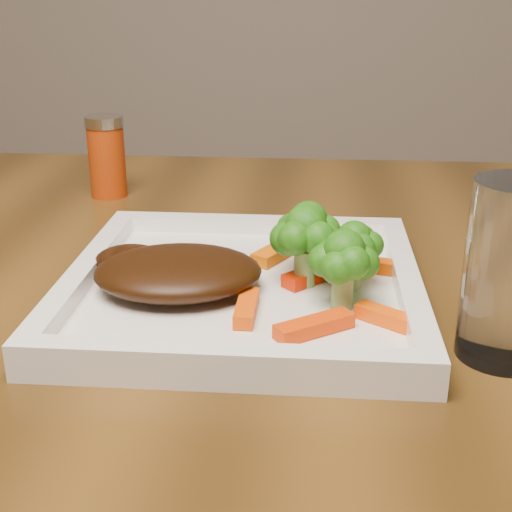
# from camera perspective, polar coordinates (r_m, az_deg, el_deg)

# --- Properties ---
(plate) EXTENTS (0.27, 0.27, 0.01)m
(plate) POSITION_cam_1_polar(r_m,az_deg,el_deg) (0.56, -1.03, -2.93)
(plate) COLOR white
(plate) RESTS_ON dining_table
(steak) EXTENTS (0.14, 0.11, 0.03)m
(steak) POSITION_cam_1_polar(r_m,az_deg,el_deg) (0.54, -6.26, -1.28)
(steak) COLOR #311807
(steak) RESTS_ON plate
(broccoli_0) EXTENTS (0.07, 0.07, 0.07)m
(broccoli_0) POSITION_cam_1_polar(r_m,az_deg,el_deg) (0.57, 4.20, 1.92)
(broccoli_0) COLOR #347914
(broccoli_0) RESTS_ON plate
(broccoli_1) EXTENTS (0.05, 0.05, 0.06)m
(broccoli_1) POSITION_cam_1_polar(r_m,az_deg,el_deg) (0.55, 7.82, 0.68)
(broccoli_1) COLOR #266F12
(broccoli_1) RESTS_ON plate
(broccoli_2) EXTENTS (0.06, 0.06, 0.06)m
(broccoli_2) POSITION_cam_1_polar(r_m,az_deg,el_deg) (0.51, 7.00, -1.12)
(broccoli_2) COLOR #137715
(broccoli_2) RESTS_ON plate
(broccoli_3) EXTENTS (0.07, 0.07, 0.06)m
(broccoli_3) POSITION_cam_1_polar(r_m,az_deg,el_deg) (0.55, 3.95, 0.68)
(broccoli_3) COLOR #167613
(broccoli_3) RESTS_ON plate
(carrot_0) EXTENTS (0.06, 0.05, 0.01)m
(carrot_0) POSITION_cam_1_polar(r_m,az_deg,el_deg) (0.48, 4.69, -5.60)
(carrot_0) COLOR #E53903
(carrot_0) RESTS_ON plate
(carrot_1) EXTENTS (0.05, 0.04, 0.01)m
(carrot_1) POSITION_cam_1_polar(r_m,az_deg,el_deg) (0.50, 10.55, -4.88)
(carrot_1) COLOR #FF5104
(carrot_1) RESTS_ON plate
(carrot_2) EXTENTS (0.01, 0.05, 0.01)m
(carrot_2) POSITION_cam_1_polar(r_m,az_deg,el_deg) (0.51, -0.76, -4.18)
(carrot_2) COLOR #EE4A03
(carrot_2) RESTS_ON plate
(carrot_3) EXTENTS (0.05, 0.03, 0.01)m
(carrot_3) POSITION_cam_1_polar(r_m,az_deg,el_deg) (0.59, 9.45, -0.73)
(carrot_3) COLOR #CE4703
(carrot_3) RESTS_ON plate
(carrot_4) EXTENTS (0.05, 0.06, 0.01)m
(carrot_4) POSITION_cam_1_polar(r_m,az_deg,el_deg) (0.61, 1.87, 0.44)
(carrot_4) COLOR #DC5C03
(carrot_4) RESTS_ON plate
(carrot_6) EXTENTS (0.05, 0.05, 0.01)m
(carrot_6) POSITION_cam_1_polar(r_m,az_deg,el_deg) (0.56, 4.77, -1.43)
(carrot_6) COLOR red
(carrot_6) RESTS_ON plate
(spice_shaker) EXTENTS (0.05, 0.05, 0.09)m
(spice_shaker) POSITION_cam_1_polar(r_m,az_deg,el_deg) (0.83, -11.85, 7.78)
(spice_shaker) COLOR #AC3409
(spice_shaker) RESTS_ON dining_table
(drinking_glass) EXTENTS (0.08, 0.08, 0.12)m
(drinking_glass) POSITION_cam_1_polar(r_m,az_deg,el_deg) (0.48, 19.83, -1.23)
(drinking_glass) COLOR white
(drinking_glass) RESTS_ON dining_table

